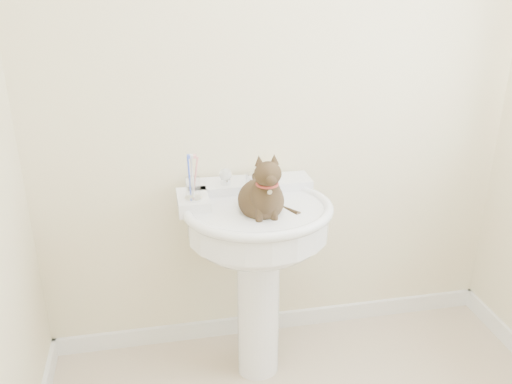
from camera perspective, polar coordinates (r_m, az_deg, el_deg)
wall_back at (r=2.38m, az=2.49°, el=10.91°), size 2.20×0.00×2.50m
baseboard_back at (r=2.87m, az=2.12°, el=-13.36°), size 2.20×0.02×0.09m
pedestal_sink at (r=2.27m, az=0.16°, el=-4.97°), size 0.63×0.62×0.87m
faucet at (r=2.32m, az=-0.53°, el=1.81°), size 0.28×0.12×0.14m
soap_bar at (r=2.43m, az=1.19°, el=2.10°), size 0.09×0.06×0.03m
toothbrush_cup at (r=2.18m, az=-6.65°, el=0.42°), size 0.07×0.07×0.18m
cat at (r=2.13m, az=0.72°, el=-0.46°), size 0.20×0.26×0.37m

